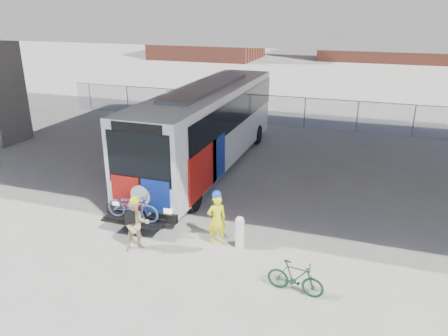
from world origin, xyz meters
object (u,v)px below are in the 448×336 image
at_px(bollard, 240,231).
at_px(bike_parked, 295,278).
at_px(cyclist_tan, 136,225).
at_px(bus, 208,121).
at_px(cyclist_hivis, 217,218).

height_order(bollard, bike_parked, bollard).
relative_size(bollard, cyclist_tan, 0.59).
xyz_separation_m(bus, cyclist_hivis, (2.72, -6.32, -1.25)).
bearing_deg(bus, bollard, -61.32).
distance_m(cyclist_hivis, cyclist_tan, 2.39).
distance_m(bollard, bike_parked, 2.60).
bearing_deg(cyclist_hivis, bollard, 143.41).
height_order(bollard, cyclist_hivis, cyclist_hivis).
height_order(bus, cyclist_hivis, bus).
distance_m(bus, bollard, 7.37).
distance_m(bus, bike_parked, 9.81).
relative_size(bus, bike_parked, 8.73).
bearing_deg(cyclist_hivis, bus, -103.26).
height_order(bus, bike_parked, bus).
xyz_separation_m(bus, cyclist_tan, (0.61, -7.42, -1.29)).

